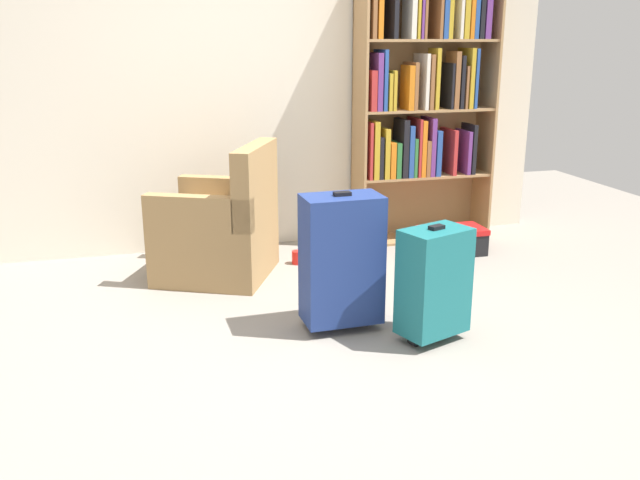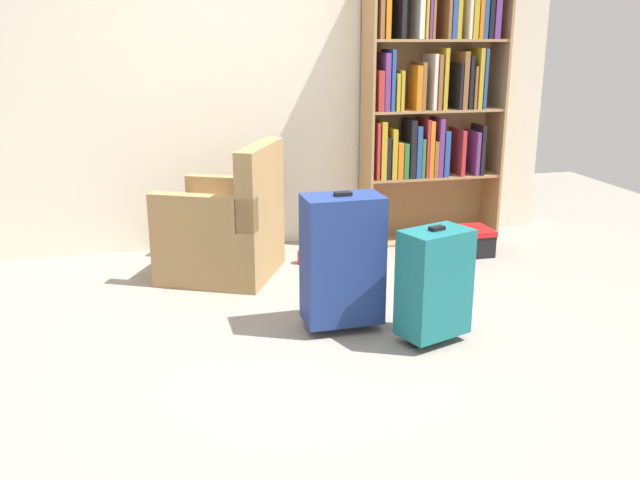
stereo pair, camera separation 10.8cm
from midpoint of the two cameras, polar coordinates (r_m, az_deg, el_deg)
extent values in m
plane|color=gray|center=(3.56, -0.78, -9.42)|extent=(8.21, 8.21, 0.00)
cube|color=beige|center=(5.22, -6.64, 13.60)|extent=(4.69, 0.10, 2.60)
cube|color=#A87F51|center=(5.19, 2.73, 10.58)|extent=(0.02, 0.33, 2.04)
cube|color=#A87F51|center=(5.61, 13.21, 10.61)|extent=(0.02, 0.33, 2.04)
cube|color=#A87F51|center=(5.52, 7.54, 10.81)|extent=(1.07, 0.02, 2.04)
cube|color=#A87F51|center=(5.57, 7.75, 0.26)|extent=(1.03, 0.31, 0.02)
cube|color=#A87F51|center=(5.45, 7.96, 5.41)|extent=(1.03, 0.31, 0.02)
cube|color=#A87F51|center=(5.38, 8.18, 10.74)|extent=(1.03, 0.31, 0.02)
cube|color=#A87F51|center=(5.35, 8.41, 16.18)|extent=(1.03, 0.31, 0.02)
cube|color=#B22D2D|center=(5.20, 3.41, 7.49)|extent=(0.02, 0.20, 0.43)
cube|color=gold|center=(5.22, 3.84, 7.55)|extent=(0.04, 0.21, 0.43)
cube|color=black|center=(5.25, 4.17, 6.98)|extent=(0.03, 0.24, 0.32)
cube|color=gold|center=(5.27, 4.65, 7.31)|extent=(0.04, 0.25, 0.38)
cube|color=orange|center=(5.26, 5.25, 6.72)|extent=(0.04, 0.18, 0.27)
cube|color=#2D7238|center=(5.30, 5.61, 6.76)|extent=(0.04, 0.24, 0.27)
cube|color=black|center=(5.30, 6.19, 7.68)|extent=(0.04, 0.23, 0.44)
cube|color=#264C99|center=(5.33, 6.64, 7.46)|extent=(0.04, 0.25, 0.39)
cube|color=#2D7238|center=(5.33, 7.10, 6.91)|extent=(0.03, 0.19, 0.30)
cube|color=#B22D2D|center=(5.36, 7.30, 7.75)|extent=(0.02, 0.27, 0.44)
cube|color=orange|center=(5.36, 7.69, 7.66)|extent=(0.04, 0.23, 0.43)
cube|color=brown|center=(5.39, 8.05, 6.88)|extent=(0.03, 0.23, 0.28)
cube|color=#66337F|center=(5.39, 8.44, 7.77)|extent=(0.04, 0.24, 0.44)
cube|color=#264C99|center=(5.41, 8.92, 7.27)|extent=(0.04, 0.23, 0.35)
cube|color=#B22D2D|center=(5.49, 10.12, 7.34)|extent=(0.03, 0.27, 0.35)
cube|color=#66337F|center=(5.53, 11.31, 7.28)|extent=(0.03, 0.25, 0.33)
cube|color=black|center=(5.54, 11.75, 7.52)|extent=(0.03, 0.23, 0.38)
cube|color=#B22D2D|center=(5.14, 3.63, 12.36)|extent=(0.04, 0.19, 0.29)
cube|color=#66337F|center=(5.19, 4.00, 13.07)|extent=(0.04, 0.26, 0.41)
cube|color=#264C99|center=(5.20, 4.47, 13.20)|extent=(0.03, 0.26, 0.44)
cube|color=gold|center=(5.19, 4.98, 12.24)|extent=(0.03, 0.20, 0.27)
cube|color=gold|center=(5.21, 5.30, 12.37)|extent=(0.02, 0.22, 0.29)
cube|color=orange|center=(5.24, 6.71, 12.54)|extent=(0.04, 0.19, 0.32)
cube|color=brown|center=(5.29, 6.95, 12.69)|extent=(0.03, 0.26, 0.35)
cube|color=silver|center=(5.32, 7.85, 13.00)|extent=(0.03, 0.27, 0.41)
cube|color=brown|center=(5.31, 8.42, 12.94)|extent=(0.03, 0.19, 0.40)
cube|color=gold|center=(5.32, 8.90, 13.17)|extent=(0.03, 0.18, 0.45)
cube|color=black|center=(5.40, 9.93, 12.59)|extent=(0.02, 0.25, 0.34)
cube|color=brown|center=(5.39, 10.44, 13.01)|extent=(0.04, 0.19, 0.42)
cube|color=black|center=(5.44, 10.71, 12.87)|extent=(0.03, 0.26, 0.39)
cube|color=brown|center=(5.44, 11.15, 12.45)|extent=(0.02, 0.23, 0.32)
cube|color=gold|center=(5.47, 11.50, 13.13)|extent=(0.03, 0.25, 0.45)
cube|color=#264C99|center=(5.48, 11.88, 13.09)|extent=(0.02, 0.24, 0.44)
cube|color=brown|center=(5.15, 3.58, 18.76)|extent=(0.03, 0.24, 0.42)
cube|color=orange|center=(5.15, 4.19, 18.89)|extent=(0.04, 0.19, 0.45)
cube|color=black|center=(5.23, 5.28, 18.68)|extent=(0.03, 0.28, 0.42)
cube|color=silver|center=(5.24, 6.89, 18.69)|extent=(0.04, 0.20, 0.43)
cube|color=gold|center=(5.26, 7.30, 18.50)|extent=(0.02, 0.21, 0.40)
cube|color=#66337F|center=(5.30, 7.46, 18.68)|extent=(0.02, 0.28, 0.44)
cube|color=brown|center=(5.29, 7.81, 18.53)|extent=(0.02, 0.24, 0.41)
cube|color=brown|center=(5.34, 9.07, 18.21)|extent=(0.02, 0.23, 0.36)
cube|color=#264C99|center=(5.37, 9.38, 18.52)|extent=(0.04, 0.27, 0.43)
cube|color=gold|center=(5.37, 9.79, 18.10)|extent=(0.03, 0.25, 0.35)
cube|color=silver|center=(5.42, 10.62, 17.73)|extent=(0.02, 0.27, 0.29)
cube|color=gold|center=(5.41, 11.19, 17.88)|extent=(0.04, 0.20, 0.33)
cube|color=orange|center=(5.43, 11.64, 18.25)|extent=(0.03, 0.21, 0.40)
cube|color=#264C99|center=(5.46, 11.93, 18.39)|extent=(0.03, 0.24, 0.43)
cube|color=black|center=(5.46, 12.43, 17.60)|extent=(0.03, 0.19, 0.29)
cube|color=#66337F|center=(5.49, 12.92, 18.18)|extent=(0.04, 0.21, 0.41)
cube|color=#9E7A4C|center=(4.68, -9.34, -0.57)|extent=(0.93, 0.93, 0.40)
cube|color=tan|center=(4.61, -9.48, 2.28)|extent=(0.74, 0.70, 0.08)
cube|color=#9E7A4C|center=(4.48, -6.10, 4.74)|extent=(0.41, 0.68, 0.50)
cube|color=#9E7A4C|center=(4.87, -8.33, 3.94)|extent=(0.67, 0.39, 0.22)
cube|color=#9E7A4C|center=(4.32, -10.86, 2.21)|extent=(0.67, 0.39, 0.22)
cylinder|color=red|center=(4.89, -2.53, -1.46)|extent=(0.08, 0.08, 0.10)
torus|color=red|center=(4.90, -1.94, -1.36)|extent=(0.06, 0.01, 0.06)
cube|color=black|center=(5.19, 10.37, -0.19)|extent=(0.47, 0.28, 0.18)
cube|color=red|center=(5.17, 10.42, 0.80)|extent=(0.48, 0.29, 0.04)
cube|color=#19666B|center=(3.62, 8.65, -3.42)|extent=(0.41, 0.33, 0.57)
cube|color=black|center=(3.53, 8.85, 1.06)|extent=(0.09, 0.07, 0.02)
cylinder|color=black|center=(3.66, 7.02, -8.37)|extent=(0.06, 0.06, 0.05)
cylinder|color=black|center=(3.82, 9.80, -7.40)|extent=(0.06, 0.06, 0.05)
cube|color=navy|center=(3.71, 0.98, -1.61)|extent=(0.43, 0.26, 0.71)
cube|color=black|center=(3.61, 1.01, 3.89)|extent=(0.09, 0.05, 0.02)
cylinder|color=black|center=(3.80, -1.19, -7.25)|extent=(0.05, 0.05, 0.05)
cylinder|color=black|center=(3.89, 3.05, -6.72)|extent=(0.05, 0.05, 0.05)
camera|label=1|loc=(0.05, -90.87, -0.26)|focal=38.29mm
camera|label=2|loc=(0.05, 89.13, 0.26)|focal=38.29mm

